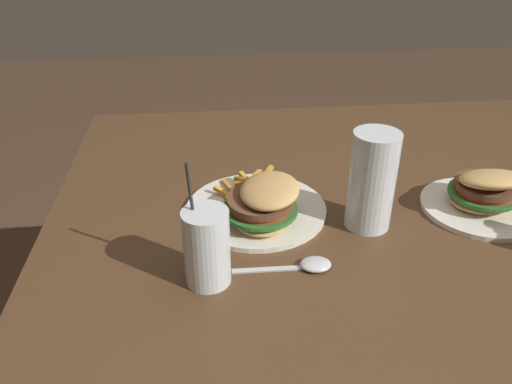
{
  "coord_description": "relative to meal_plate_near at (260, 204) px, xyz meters",
  "views": [
    {
      "loc": [
        0.74,
        -0.34,
        1.26
      ],
      "look_at": [
        -0.07,
        -0.25,
        0.78
      ],
      "focal_mm": 35.0,
      "sensor_mm": 36.0,
      "label": 1
    }
  ],
  "objects": [
    {
      "name": "juice_glass",
      "position": [
        0.17,
        -0.1,
        0.03
      ],
      "size": [
        0.07,
        0.07,
        0.21
      ],
      "color": "silver",
      "rests_on": "dining_table"
    },
    {
      "name": "meal_plate_far",
      "position": [
        0.02,
        0.43,
        0.0
      ],
      "size": [
        0.22,
        0.22,
        0.1
      ],
      "color": "silver",
      "rests_on": "dining_table"
    },
    {
      "name": "meal_plate_near",
      "position": [
        0.0,
        0.0,
        0.0
      ],
      "size": [
        0.27,
        0.27,
        0.1
      ],
      "color": "silver",
      "rests_on": "dining_table"
    },
    {
      "name": "beer_glass",
      "position": [
        0.04,
        0.19,
        0.05
      ],
      "size": [
        0.08,
        0.08,
        0.18
      ],
      "color": "silver",
      "rests_on": "dining_table"
    },
    {
      "name": "spoon",
      "position": [
        0.16,
        0.07,
        -0.03
      ],
      "size": [
        0.04,
        0.16,
        0.01
      ],
      "rotation": [
        0.0,
        0.0,
        1.55
      ],
      "color": "silver",
      "rests_on": "dining_table"
    },
    {
      "name": "dining_table",
      "position": [
        0.04,
        0.25,
        -0.14
      ],
      "size": [
        1.23,
        1.3,
        0.74
      ],
      "color": "#4C331E",
      "rests_on": "ground_plane"
    }
  ]
}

